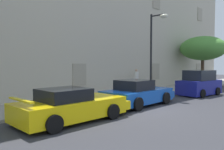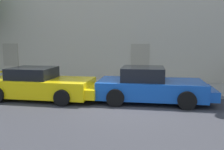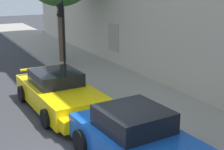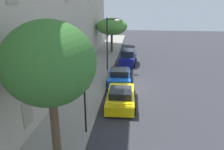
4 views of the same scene
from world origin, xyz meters
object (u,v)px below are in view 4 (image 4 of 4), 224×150
object	(u,v)px
hatchback_parked	(128,58)
tree_midblock	(49,64)
sportscar_red_lead	(121,97)
street_lamp	(111,35)
tree_near_kerb	(112,27)
pedestrian_admiring	(90,60)
sportscar_yellow_flank	(120,76)
traffic_light	(86,94)

from	to	relation	value
hatchback_parked	tree_midblock	bearing A→B (deg)	171.56
sportscar_red_lead	hatchback_parked	world-z (taller)	hatchback_parked
sportscar_red_lead	street_lamp	distance (m)	8.86
tree_near_kerb	pedestrian_admiring	xyz separation A→B (m)	(-8.38, 1.63, -2.82)
tree_near_kerb	sportscar_red_lead	bearing A→B (deg)	-171.40
sportscar_yellow_flank	hatchback_parked	world-z (taller)	hatchback_parked
hatchback_parked	tree_near_kerb	bearing A→B (deg)	23.18
tree_midblock	pedestrian_admiring	size ratio (longest dim) A/B	3.82
tree_midblock	pedestrian_admiring	xyz separation A→B (m)	(15.84, 1.66, -4.00)
sportscar_red_lead	sportscar_yellow_flank	distance (m)	4.77
hatchback_parked	traffic_light	size ratio (longest dim) A/B	1.02
sportscar_yellow_flank	traffic_light	size ratio (longest dim) A/B	1.33
hatchback_parked	tree_midblock	size ratio (longest dim) A/B	0.54
pedestrian_admiring	tree_midblock	bearing A→B (deg)	-174.00
traffic_light	tree_near_kerb	bearing A→B (deg)	2.50
tree_midblock	pedestrian_admiring	bearing A→B (deg)	6.00
sportscar_yellow_flank	hatchback_parked	size ratio (longest dim) A/B	1.31
tree_midblock	traffic_light	bearing A→B (deg)	-19.43
sportscar_red_lead	sportscar_yellow_flank	bearing A→B (deg)	5.56
sportscar_yellow_flank	tree_near_kerb	size ratio (longest dim) A/B	0.96
hatchback_parked	street_lamp	xyz separation A→B (m)	(-3.05, 1.73, 3.25)
sportscar_red_lead	pedestrian_admiring	xyz separation A→B (m)	(8.94, 4.25, 0.46)
sportscar_red_lead	tree_near_kerb	xyz separation A→B (m)	(17.32, 2.62, 3.28)
sportscar_yellow_flank	tree_near_kerb	xyz separation A→B (m)	(12.57, 2.16, 3.25)
pedestrian_admiring	sportscar_red_lead	bearing A→B (deg)	-154.58
tree_midblock	pedestrian_admiring	world-z (taller)	tree_midblock
tree_midblock	traffic_light	size ratio (longest dim) A/B	1.89
hatchback_parked	tree_near_kerb	xyz separation A→B (m)	(6.29, 2.69, 3.05)
sportscar_red_lead	tree_midblock	xyz separation A→B (m)	(-6.90, 2.58, 4.45)
tree_near_kerb	traffic_light	distance (m)	21.70
tree_near_kerb	pedestrian_admiring	world-z (taller)	tree_near_kerb
tree_near_kerb	pedestrian_admiring	size ratio (longest dim) A/B	2.80
tree_near_kerb	tree_midblock	xyz separation A→B (m)	(-24.21, -0.04, 1.17)
sportscar_yellow_flank	tree_midblock	distance (m)	12.63
hatchback_parked	street_lamp	distance (m)	4.78
hatchback_parked	tree_midblock	xyz separation A→B (m)	(-17.92, 2.66, 4.22)
sportscar_red_lead	traffic_light	world-z (taller)	traffic_light
traffic_light	pedestrian_admiring	world-z (taller)	traffic_light
hatchback_parked	traffic_light	distance (m)	15.55
sportscar_red_lead	street_lamp	xyz separation A→B (m)	(7.98, 1.65, 3.48)
sportscar_yellow_flank	pedestrian_admiring	bearing A→B (deg)	42.09
sportscar_red_lead	pedestrian_admiring	world-z (taller)	pedestrian_admiring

